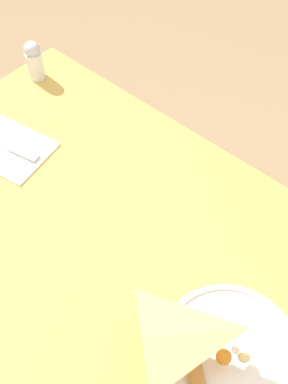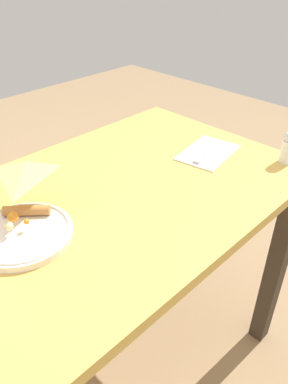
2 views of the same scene
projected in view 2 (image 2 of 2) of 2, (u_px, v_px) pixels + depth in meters
ground_plane at (103, 382)px, 1.34m from camera, size 6.00×6.00×0.00m
dining_table at (88, 244)px, 0.98m from camera, size 1.24×0.68×0.78m
plate_pizza at (22, 232)px, 0.81m from camera, size 0.22×0.22×0.06m
napkin_folded at (208, 152)px, 1.15m from camera, size 0.22×0.16×0.00m
butter_knife at (207, 152)px, 1.14m from camera, size 0.18×0.06×0.01m
salt_shaker at (288, 147)px, 1.08m from camera, size 0.04×0.04×0.10m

